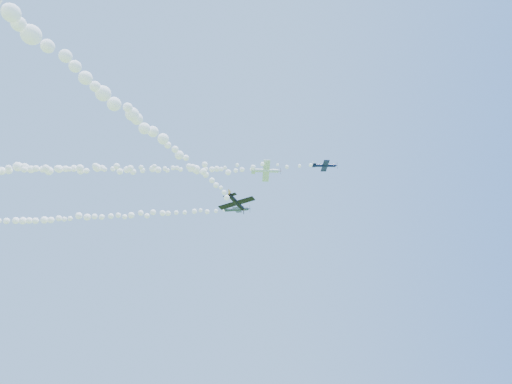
{
  "coord_description": "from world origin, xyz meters",
  "views": [
    {
      "loc": [
        -1.01,
        -98.43,
        2.0
      ],
      "look_at": [
        1.57,
        -6.36,
        44.64
      ],
      "focal_mm": 30.0,
      "sensor_mm": 36.0,
      "label": 1
    }
  ],
  "objects_px": {
    "plane_navy": "(325,165)",
    "plane_grey": "(237,209)",
    "plane_white": "(266,171)",
    "plane_black": "(236,203)"
  },
  "relations": [
    {
      "from": "plane_navy",
      "to": "plane_grey",
      "type": "xyz_separation_m",
      "value": [
        -20.75,
        18.36,
        -3.83
      ]
    },
    {
      "from": "plane_white",
      "to": "plane_black",
      "type": "distance_m",
      "value": 19.58
    },
    {
      "from": "plane_white",
      "to": "plane_black",
      "type": "xyz_separation_m",
      "value": [
        -6.77,
        -12.12,
        -13.81
      ]
    },
    {
      "from": "plane_white",
      "to": "plane_grey",
      "type": "relative_size",
      "value": 1.01
    },
    {
      "from": "plane_grey",
      "to": "plane_navy",
      "type": "bearing_deg",
      "value": -33.71
    },
    {
      "from": "plane_black",
      "to": "plane_navy",
      "type": "bearing_deg",
      "value": -44.2
    },
    {
      "from": "plane_navy",
      "to": "plane_grey",
      "type": "height_order",
      "value": "plane_navy"
    },
    {
      "from": "plane_navy",
      "to": "plane_grey",
      "type": "bearing_deg",
      "value": 140.91
    },
    {
      "from": "plane_white",
      "to": "plane_grey",
      "type": "xyz_separation_m",
      "value": [
        -7.1,
        14.17,
        -4.47
      ]
    },
    {
      "from": "plane_navy",
      "to": "plane_white",
      "type": "bearing_deg",
      "value": 165.34
    }
  ]
}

